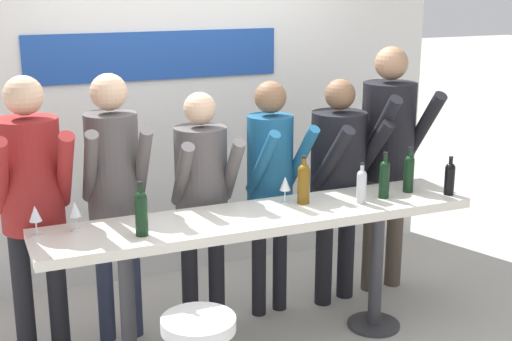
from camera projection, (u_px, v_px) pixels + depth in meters
name	position (u px, v px, depth m)	size (l,w,h in m)	color
back_wall	(185.00, 113.00, 5.61)	(4.35, 0.12, 2.59)	silver
tasting_table	(261.00, 234.00, 4.40)	(2.75, 0.54, 0.94)	silver
person_far_left	(32.00, 189.00, 4.25)	(0.45, 0.56, 1.79)	black
person_left	(114.00, 178.00, 4.49)	(0.41, 0.54, 1.77)	#23283D
person_center_left	(202.00, 186.00, 4.69)	(0.43, 0.52, 1.63)	black
person_center	(271.00, 172.00, 4.87)	(0.42, 0.54, 1.67)	black
person_center_right	(339.00, 169.00, 5.07)	(0.53, 0.61, 1.66)	black
person_right	(388.00, 143.00, 5.25)	(0.48, 0.59, 1.86)	#473D33
wine_bottle_0	(384.00, 177.00, 4.63)	(0.07, 0.07, 0.31)	black
wine_bottle_1	(362.00, 185.00, 4.52)	(0.06, 0.06, 0.27)	#B7BCC1
wine_bottle_2	(409.00, 172.00, 4.76)	(0.07, 0.07, 0.31)	black
wine_bottle_3	(450.00, 177.00, 4.71)	(0.07, 0.07, 0.26)	black
wine_bottle_4	(141.00, 211.00, 3.95)	(0.07, 0.07, 0.31)	black
wine_bottle_5	(304.00, 182.00, 4.51)	(0.08, 0.08, 0.31)	brown
wine_glass_0	(35.00, 215.00, 3.95)	(0.07, 0.07, 0.18)	silver
wine_glass_1	(75.00, 210.00, 4.03)	(0.07, 0.07, 0.18)	silver
wine_glass_2	(285.00, 184.00, 4.52)	(0.07, 0.07, 0.18)	silver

